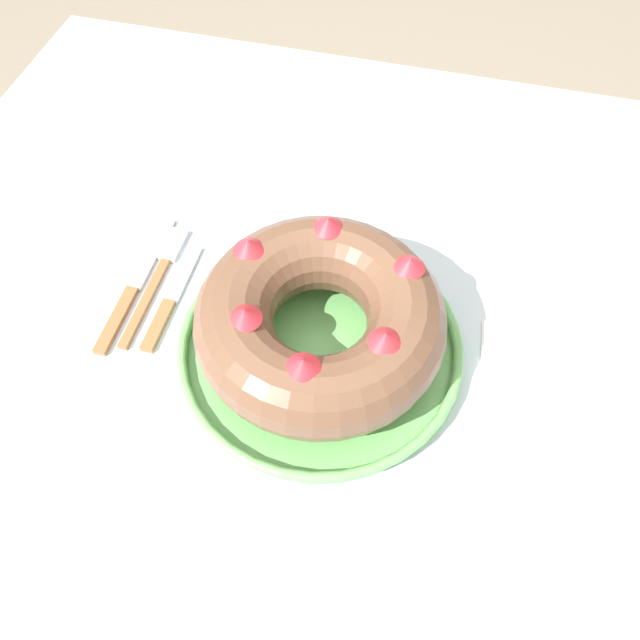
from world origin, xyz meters
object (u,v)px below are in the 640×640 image
at_px(bundt_cake, 320,320).
at_px(napkin, 553,372).
at_px(fork, 158,277).
at_px(cake_knife, 169,304).
at_px(serving_knife, 132,291).
at_px(serving_dish, 320,347).

height_order(bundt_cake, napkin, bundt_cake).
bearing_deg(fork, cake_knife, -50.64).
bearing_deg(cake_knife, serving_knife, 166.87).
relative_size(cake_knife, napkin, 0.99).
bearing_deg(serving_dish, fork, 165.80).
height_order(fork, serving_knife, serving_knife).
xyz_separation_m(fork, serving_knife, (-0.02, -0.03, -0.00)).
bearing_deg(bundt_cake, fork, 165.82).
bearing_deg(bundt_cake, cake_knife, 173.98).
distance_m(serving_dish, bundt_cake, 0.06).
xyz_separation_m(bundt_cake, serving_knife, (-0.25, 0.03, -0.07)).
bearing_deg(napkin, serving_dish, -171.41).
xyz_separation_m(fork, napkin, (0.50, -0.02, -0.00)).
xyz_separation_m(bundt_cake, cake_knife, (-0.20, 0.02, -0.07)).
distance_m(fork, cake_knife, 0.05).
xyz_separation_m(serving_knife, cake_knife, (0.05, -0.01, 0.00)).
bearing_deg(serving_knife, cake_knife, -7.38).
relative_size(bundt_cake, fork, 1.44).
height_order(cake_knife, napkin, cake_knife).
height_order(bundt_cake, fork, bundt_cake).
relative_size(bundt_cake, napkin, 1.66).
distance_m(serving_knife, cake_knife, 0.05).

